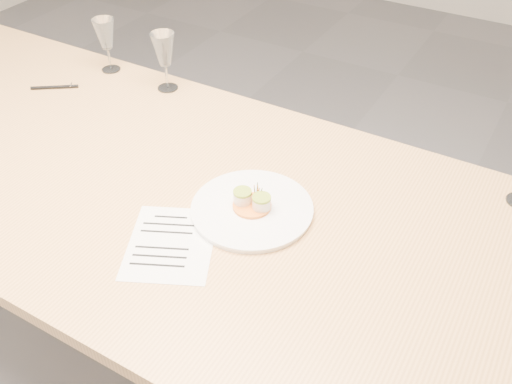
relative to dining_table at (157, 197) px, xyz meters
The scene contains 7 objects.
ground 0.68m from the dining_table, ahead, with size 7.00×7.00×0.00m, color slate.
dining_table is the anchor object (origin of this frame).
dinner_plate 0.31m from the dining_table, ahead, with size 0.31×0.31×0.08m.
recipe_sheet 0.27m from the dining_table, 43.61° to the right, with size 0.29×0.32×0.00m.
ballpoint_pen 0.64m from the dining_table, 159.55° to the left, with size 0.14×0.10×0.01m.
wine_glass_0 0.70m from the dining_table, 141.11° to the left, with size 0.08×0.08×0.19m.
wine_glass_1 0.54m from the dining_table, 122.75° to the left, with size 0.08×0.08×0.20m.
Camera 1 is at (0.85, -0.92, 1.70)m, focal length 40.00 mm.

